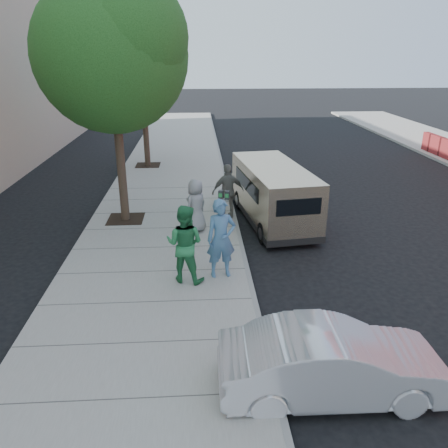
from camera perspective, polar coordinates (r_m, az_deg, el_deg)
The scene contains 12 objects.
ground at distance 12.94m, azimuth -4.08°, elevation -3.52°, with size 120.00×120.00×0.00m, color black.
sidewalk at distance 12.96m, azimuth -8.51°, elevation -3.31°, with size 5.00×60.00×0.15m, color gray.
curb_face at distance 12.97m, azimuth 2.30°, elevation -3.06°, with size 0.12×60.00×0.16m, color gray.
tree_near at distance 14.33m, azimuth -14.38°, elevation 21.24°, with size 4.62×4.60×7.53m.
tree_far at distance 21.87m, azimuth -10.61°, elevation 19.70°, with size 3.92×3.80×6.49m.
parking_meter at distance 12.74m, azimuth 0.01°, elevation 2.47°, with size 0.35×0.21×1.60m.
van at distance 14.89m, azimuth 6.34°, elevation 4.11°, with size 2.40×5.46×1.96m.
sedan at distance 7.88m, azimuth 14.04°, elevation -17.19°, with size 1.34×3.84×1.27m, color silver.
person_officer at distance 10.82m, azimuth -0.37°, elevation -1.93°, with size 0.74×0.48×2.02m, color teal.
person_green_shirt at distance 10.65m, azimuth -5.15°, elevation -2.60°, with size 0.96×0.75×1.97m, color #2A8048.
person_gray_shirt at distance 13.67m, azimuth -3.68°, elevation 2.40°, with size 0.83×0.54×1.69m, color gray.
person_striped_polo at distance 14.74m, azimuth 0.53°, elevation 4.26°, with size 1.10×0.46×1.88m, color slate.
Camera 1 is at (0.19, -11.72, 5.49)m, focal length 35.00 mm.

